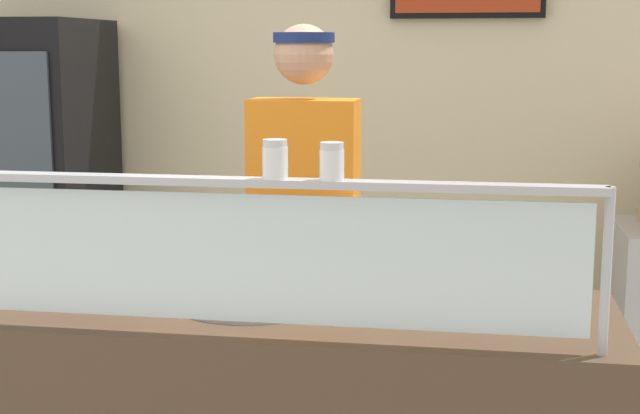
{
  "coord_description": "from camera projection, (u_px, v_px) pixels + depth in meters",
  "views": [
    {
      "loc": [
        1.55,
        -2.16,
        1.68
      ],
      "look_at": [
        1.12,
        0.38,
        1.24
      ],
      "focal_mm": 52.17,
      "sensor_mm": 36.0,
      "label": 1
    }
  ],
  "objects": [
    {
      "name": "pizza_server",
      "position": [
        267.0,
        292.0,
        2.66
      ],
      "size": [
        0.12,
        0.29,
        0.01
      ],
      "primitive_type": "cube",
      "rotation": [
        0.0,
        0.0,
        0.18
      ],
      "color": "#ADAFB7",
      "rests_on": "pizza_tray"
    },
    {
      "name": "worker_figure",
      "position": [
        305.0,
        237.0,
        3.34
      ],
      "size": [
        0.41,
        0.5,
        1.76
      ],
      "color": "#23232D",
      "rests_on": "ground"
    },
    {
      "name": "pizza_tray",
      "position": [
        253.0,
        297.0,
        2.69
      ],
      "size": [
        0.46,
        0.46,
        0.04
      ],
      "color": "#9EA0A8",
      "rests_on": "serving_counter"
    },
    {
      "name": "pepper_flake_shaker",
      "position": [
        332.0,
        164.0,
        2.26
      ],
      "size": [
        0.06,
        0.06,
        0.09
      ],
      "color": "white",
      "rests_on": "sneeze_guard"
    },
    {
      "name": "sneeze_guard",
      "position": [
        244.0,
        236.0,
        2.33
      ],
      "size": [
        1.79,
        0.06,
        0.41
      ],
      "color": "#B2B5BC",
      "rests_on": "serving_counter"
    },
    {
      "name": "shop_rear_unit",
      "position": [
        360.0,
        114.0,
        4.51
      ],
      "size": [
        6.36,
        0.13,
        2.7
      ],
      "color": "beige",
      "rests_on": "ground"
    },
    {
      "name": "parmesan_shaker",
      "position": [
        275.0,
        162.0,
        2.29
      ],
      "size": [
        0.06,
        0.06,
        0.1
      ],
      "color": "white",
      "rests_on": "sneeze_guard"
    },
    {
      "name": "drink_fridge",
      "position": [
        24.0,
        212.0,
        4.41
      ],
      "size": [
        0.73,
        0.68,
        1.81
      ],
      "color": "black",
      "rests_on": "ground"
    }
  ]
}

